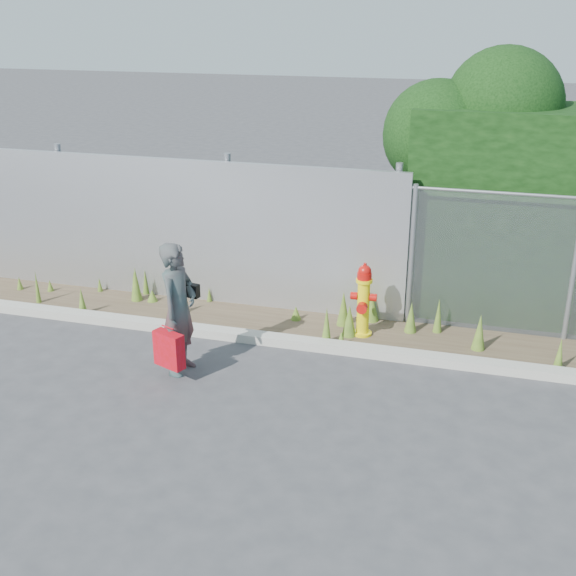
# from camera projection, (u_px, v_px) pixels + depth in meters

# --- Properties ---
(ground) EXTENTS (80.00, 80.00, 0.00)m
(ground) POSITION_uv_depth(u_px,v_px,m) (280.00, 418.00, 8.07)
(ground) COLOR #3A393C
(ground) RESTS_ON ground
(curb) EXTENTS (16.00, 0.22, 0.12)m
(curb) POSITION_uv_depth(u_px,v_px,m) (318.00, 345.00, 9.66)
(curb) COLOR #A19F91
(curb) RESTS_ON ground
(weed_strip) EXTENTS (16.00, 1.30, 0.55)m
(weed_strip) POSITION_uv_depth(u_px,v_px,m) (380.00, 327.00, 10.00)
(weed_strip) COLOR #493A2A
(weed_strip) RESTS_ON ground
(corrugated_fence) EXTENTS (8.50, 0.21, 2.30)m
(corrugated_fence) POSITION_uv_depth(u_px,v_px,m) (133.00, 226.00, 11.17)
(corrugated_fence) COLOR #A5A6AC
(corrugated_fence) RESTS_ON ground
(fire_hydrant) EXTENTS (0.36, 0.32, 1.07)m
(fire_hydrant) POSITION_uv_depth(u_px,v_px,m) (363.00, 301.00, 9.88)
(fire_hydrant) COLOR yellow
(fire_hydrant) RESTS_ON ground
(woman) EXTENTS (0.47, 0.65, 1.68)m
(woman) POSITION_uv_depth(u_px,v_px,m) (179.00, 309.00, 8.81)
(woman) COLOR #106561
(woman) RESTS_ON ground
(red_tote_bag) EXTENTS (0.40, 0.15, 0.53)m
(red_tote_bag) POSITION_uv_depth(u_px,v_px,m) (169.00, 350.00, 8.71)
(red_tote_bag) COLOR #B20B0A
(black_shoulder_bag) EXTENTS (0.23, 0.10, 0.17)m
(black_shoulder_bag) POSITION_uv_depth(u_px,v_px,m) (190.00, 290.00, 8.96)
(black_shoulder_bag) COLOR black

